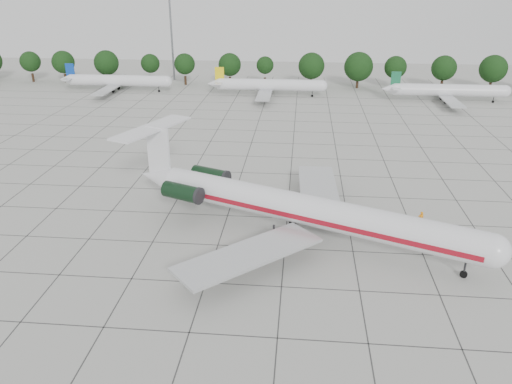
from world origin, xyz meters
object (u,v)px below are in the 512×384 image
main_airliner (290,206)px  ground_crew (421,219)px  bg_airliner_b (118,81)px  floodlight_mast (171,31)px  bg_airliner_c (269,85)px  bg_airliner_d (448,90)px

main_airliner → ground_crew: (16.77, 3.94, -2.93)m
main_airliner → bg_airliner_b: (-49.76, 78.92, -1.03)m
ground_crew → floodlight_mast: size_ratio=0.08×
bg_airliner_c → bg_airliner_d: size_ratio=1.00×
main_airliner → ground_crew: bearing=35.9°
main_airliner → floodlight_mast: (-38.38, 96.52, 10.35)m
bg_airliner_d → floodlight_mast: (-76.05, 22.07, 11.37)m
ground_crew → bg_airliner_d: bearing=-112.3°
main_airliner → floodlight_mast: size_ratio=1.80×
bg_airliner_b → floodlight_mast: bearing=57.1°
bg_airliner_b → bg_airliner_c: bearing=-2.8°
bg_airliner_c → bg_airliner_d: (45.43, -2.44, 0.00)m
ground_crew → floodlight_mast: (-55.15, 92.58, 13.28)m
bg_airliner_b → bg_airliner_d: same height
main_airliner → bg_airliner_c: (-7.77, 76.89, -1.03)m
bg_airliner_b → ground_crew: bearing=-48.4°
main_airliner → bg_airliner_b: 93.31m
bg_airliner_c → bg_airliner_d: same height
bg_airliner_b → bg_airliner_d: (87.43, -4.47, 0.00)m
bg_airliner_c → main_airliner: bearing=-84.2°
main_airliner → floodlight_mast: bearing=134.4°
bg_airliner_c → bg_airliner_d: bearing=-3.1°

